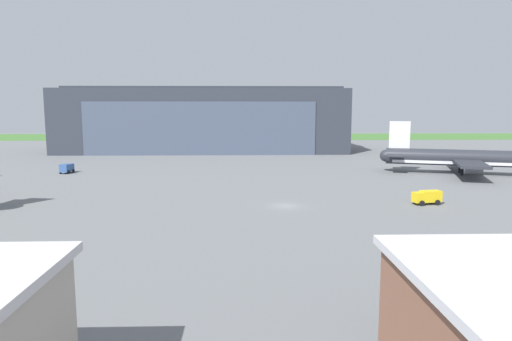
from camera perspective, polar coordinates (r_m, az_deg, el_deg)
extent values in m
plane|color=slate|center=(72.04, 3.68, -4.46)|extent=(440.00, 440.00, 0.00)
cube|color=#417230|center=(248.07, -0.19, 4.27)|extent=(440.00, 56.00, 0.08)
cube|color=#2D333D|center=(166.59, -6.52, 6.24)|extent=(99.36, 33.80, 21.82)
cube|color=#424C60|center=(149.69, -7.04, 5.23)|extent=(75.51, 0.30, 17.46)
cube|color=#2D333D|center=(166.69, -6.58, 10.20)|extent=(99.36, 8.11, 1.20)
cylinder|color=#282B33|center=(116.30, 25.05, 1.43)|extent=(36.10, 15.05, 3.79)
sphere|color=#282B33|center=(114.96, 15.96, 1.80)|extent=(2.96, 2.96, 2.96)
cube|color=silver|center=(116.41, 25.02, 0.92)|extent=(33.32, 14.17, 0.66)
cube|color=silver|center=(114.59, 17.53, 4.29)|extent=(4.66, 1.87, 6.44)
cube|color=#282B33|center=(112.09, 17.08, 1.81)|extent=(4.80, 6.07, 0.28)
cube|color=#282B33|center=(117.77, 17.06, 2.08)|extent=(4.80, 6.07, 0.28)
cube|color=#282B33|center=(108.20, 25.29, 0.75)|extent=(10.04, 15.40, 0.56)
cube|color=#282B33|center=(124.30, 24.15, 1.63)|extent=(10.04, 15.40, 0.56)
cylinder|color=gray|center=(109.60, 25.57, 0.10)|extent=(4.07, 3.10, 2.08)
cylinder|color=gray|center=(123.42, 24.55, 0.94)|extent=(4.07, 3.10, 2.08)
cylinder|color=black|center=(114.45, 24.39, -0.07)|extent=(0.56, 0.56, 1.98)
cylinder|color=black|center=(118.36, 24.13, 0.18)|extent=(0.56, 0.56, 1.98)
cube|color=#335693|center=(115.81, -22.87, 0.26)|extent=(1.98, 1.66, 1.82)
cube|color=#335693|center=(117.53, -22.44, 0.35)|extent=(2.08, 2.60, 1.69)
cylinder|color=black|center=(116.42, -23.27, -0.18)|extent=(0.35, 0.85, 0.83)
cylinder|color=black|center=(115.50, -22.39, -0.19)|extent=(0.35, 0.85, 0.83)
cylinder|color=black|center=(118.47, -22.76, -0.02)|extent=(0.35, 0.85, 0.83)
cylinder|color=black|center=(117.57, -21.88, -0.03)|extent=(0.35, 0.85, 0.83)
cube|color=yellow|center=(76.92, 19.57, -3.18)|extent=(1.58, 1.85, 1.58)
cube|color=yellow|center=(78.11, 21.00, -3.02)|extent=(3.49, 2.20, 1.78)
cylinder|color=black|center=(77.96, 19.35, -3.62)|extent=(0.89, 0.41, 0.86)
cylinder|color=black|center=(76.45, 20.06, -3.88)|extent=(0.89, 0.41, 0.86)
cylinder|color=black|center=(79.41, 21.04, -3.50)|extent=(0.89, 0.41, 0.86)
cylinder|color=black|center=(77.92, 21.77, -3.75)|extent=(0.89, 0.41, 0.86)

